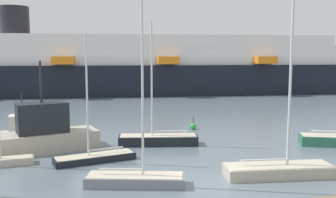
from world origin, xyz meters
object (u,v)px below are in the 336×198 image
object	(u,v)px
sailboat_0	(95,156)
sailboat_3	(279,168)
sailboat_2	(135,177)
fishing_boat_0	(39,134)
fishing_boat_1	(21,131)
channel_buoy_0	(193,126)
cruise_ship	(116,67)
sailboat_1	(158,138)

from	to	relation	value
sailboat_0	sailboat_3	bearing A→B (deg)	138.02
sailboat_2	fishing_boat_0	bearing A→B (deg)	138.40
fishing_boat_1	fishing_boat_0	bearing A→B (deg)	-70.23
channel_buoy_0	sailboat_3	bearing A→B (deg)	-84.05
fishing_boat_1	channel_buoy_0	xyz separation A→B (m)	(15.42, 1.86, -0.44)
sailboat_3	channel_buoy_0	distance (m)	14.77
fishing_boat_0	fishing_boat_1	size ratio (longest dim) A/B	1.61
channel_buoy_0	cruise_ship	bearing A→B (deg)	99.38
sailboat_1	sailboat_3	distance (m)	10.80
channel_buoy_0	cruise_ship	world-z (taller)	cruise_ship
sailboat_2	cruise_ship	distance (m)	50.34
cruise_ship	sailboat_0	bearing A→B (deg)	-91.79
sailboat_3	fishing_boat_1	distance (m)	21.26
sailboat_1	fishing_boat_1	distance (m)	11.75
sailboat_1	cruise_ship	xyz separation A→B (m)	(-1.56, 40.98, 4.41)
sailboat_3	fishing_boat_0	size ratio (longest dim) A/B	1.15
fishing_boat_0	cruise_ship	world-z (taller)	cruise_ship
sailboat_0	sailboat_2	bearing A→B (deg)	97.16
sailboat_2	sailboat_3	size ratio (longest dim) A/B	1.00
sailboat_0	fishing_boat_1	xyz separation A→B (m)	(-6.20, 7.71, 0.35)
fishing_boat_1	sailboat_3	bearing A→B (deg)	-44.35
sailboat_2	channel_buoy_0	size ratio (longest dim) A/B	8.67
fishing_boat_0	channel_buoy_0	distance (m)	14.64
sailboat_1	fishing_boat_0	bearing A→B (deg)	10.00
sailboat_3	fishing_boat_0	bearing A→B (deg)	153.50
sailboat_2	fishing_boat_1	world-z (taller)	sailboat_2
sailboat_3	cruise_ship	distance (m)	50.82
sailboat_1	fishing_boat_0	world-z (taller)	sailboat_1
fishing_boat_0	cruise_ship	bearing A→B (deg)	62.17
sailboat_0	fishing_boat_1	world-z (taller)	sailboat_0
sailboat_3	cruise_ship	world-z (taller)	cruise_ship
fishing_boat_1	channel_buoy_0	size ratio (longest dim) A/B	4.68
fishing_boat_0	channel_buoy_0	size ratio (longest dim) A/B	7.55
sailboat_0	sailboat_1	xyz separation A→B (m)	(4.94, 3.99, 0.11)
fishing_boat_0	channel_buoy_0	world-z (taller)	fishing_boat_0
sailboat_2	fishing_boat_1	distance (m)	15.41
fishing_boat_0	channel_buoy_0	bearing A→B (deg)	6.43
sailboat_1	cruise_ship	world-z (taller)	cruise_ship
sailboat_0	channel_buoy_0	xyz separation A→B (m)	(9.22, 9.58, -0.09)
sailboat_0	sailboat_2	size ratio (longest dim) A/B	0.80
sailboat_1	sailboat_2	distance (m)	9.53
sailboat_2	fishing_boat_1	bearing A→B (deg)	135.74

